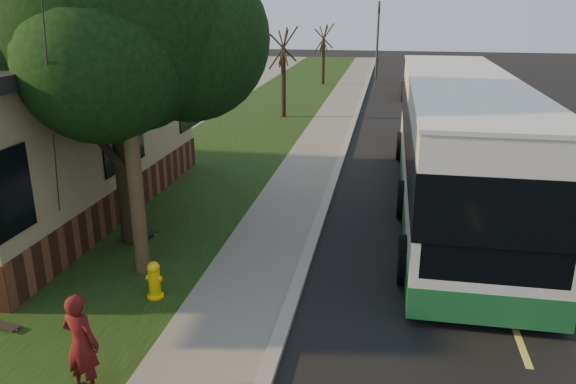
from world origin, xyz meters
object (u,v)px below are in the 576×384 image
object	(u,v)px
utility_pole	(122,48)
transit_bus	(457,141)
dumpster	(67,144)
skateboard_spare	(1,325)
bare_tree_near	(283,74)
leafy_tree	(117,15)
skateboard_main	(145,237)
fire_hydrant	(154,280)
bare_tree_far	(323,55)
distant_car	(417,85)
traffic_signal	(378,35)
skateboarder	(81,344)

from	to	relation	value
utility_pole	transit_bus	distance (m)	9.09
dumpster	skateboard_spare	bearing A→B (deg)	-65.18
bare_tree_near	transit_bus	xyz separation A→B (m)	(6.97, -11.60, -0.26)
utility_pole	leafy_tree	distance (m)	1.94
transit_bus	skateboard_main	distance (m)	8.54
fire_hydrant	utility_pole	xyz separation A→B (m)	(-0.71, 0.99, 4.20)
bare_tree_far	distant_car	world-z (taller)	bare_tree_far
fire_hydrant	utility_pole	world-z (taller)	utility_pole
fire_hydrant	dumpster	world-z (taller)	dumpster
traffic_signal	skateboarder	xyz separation A→B (m)	(-3.00, -36.75, -2.31)
fire_hydrant	skateboard_spare	bearing A→B (deg)	-146.31
fire_hydrant	bare_tree_near	xyz separation A→B (m)	(-0.90, 18.00, 1.72)
fire_hydrant	transit_bus	distance (m)	8.94
bare_tree_near	transit_bus	world-z (taller)	bare_tree_near
leafy_tree	transit_bus	distance (m)	9.12
utility_pole	bare_tree_near	distance (m)	17.19
skateboard_main	skateboarder	bearing A→B (deg)	-74.79
utility_pole	distant_car	bearing A→B (deg)	75.21
leafy_tree	distant_car	bearing A→B (deg)	72.20
utility_pole	dumpster	bearing A→B (deg)	129.07
bare_tree_near	skateboard_main	bearing A→B (deg)	-91.63
bare_tree_far	dumpster	size ratio (longest dim) A/B	2.72
skateboarder	skateboard_spare	world-z (taller)	skateboarder
skateboard_spare	distant_car	bearing A→B (deg)	73.50
distant_car	bare_tree_near	bearing A→B (deg)	-131.07
fire_hydrant	skateboarder	distance (m)	2.78
skateboarder	traffic_signal	bearing A→B (deg)	-84.63
leafy_tree	bare_tree_far	bearing A→B (deg)	87.55
utility_pole	skateboard_spare	xyz separation A→B (m)	(-1.52, -2.48, -4.51)
skateboard_main	dumpster	distance (m)	8.25
leafy_tree	traffic_signal	bearing A→B (deg)	81.53
utility_pole	dumpster	size ratio (longest dim) A/B	6.13
traffic_signal	bare_tree_near	bearing A→B (deg)	-104.04
utility_pole	leafy_tree	bearing A→B (deg)	117.60
fire_hydrant	traffic_signal	bearing A→B (deg)	84.79
distant_car	bare_tree_far	bearing A→B (deg)	144.21
traffic_signal	distant_car	size ratio (longest dim) A/B	1.24
fire_hydrant	bare_tree_far	size ratio (longest dim) A/B	0.18
leafy_tree	bare_tree_far	distance (m)	27.56
utility_pole	bare_tree_near	bearing A→B (deg)	90.66
utility_pole	bare_tree_far	bearing A→B (deg)	89.40
dumpster	distant_car	distance (m)	21.05
bare_tree_near	fire_hydrant	bearing A→B (deg)	-87.14
bare_tree_near	transit_bus	size ratio (longest dim) A/B	0.33
leafy_tree	skateboard_spare	bearing A→B (deg)	-99.00
dumpster	transit_bus	bearing A→B (deg)	-9.73
dumpster	traffic_signal	bearing A→B (deg)	68.49
traffic_signal	skateboarder	size ratio (longest dim) A/B	3.52
bare_tree_far	skateboarder	xyz separation A→B (m)	(0.50, -32.75, -1.15)
leafy_tree	distant_car	world-z (taller)	leafy_tree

